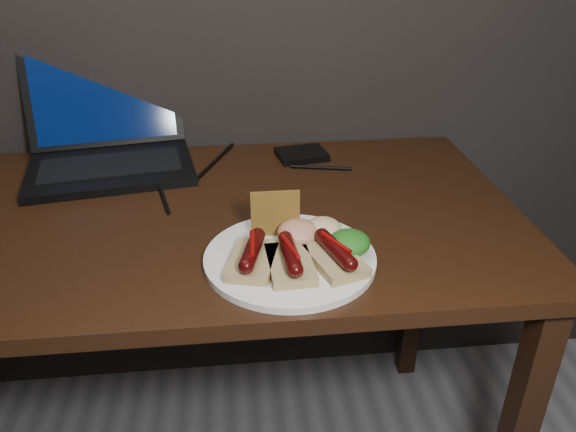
{
  "coord_description": "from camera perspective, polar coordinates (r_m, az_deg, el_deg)",
  "views": [
    {
      "loc": [
        0.14,
        0.4,
        1.27
      ],
      "look_at": [
        0.23,
        1.22,
        0.82
      ],
      "focal_mm": 35.0,
      "sensor_mm": 36.0,
      "label": 1
    }
  ],
  "objects": [
    {
      "name": "crispbread",
      "position": [
        0.97,
        -1.3,
        0.25
      ],
      "size": [
        0.08,
        0.01,
        0.08
      ],
      "primitive_type": "cube",
      "color": "#A37F2C",
      "rests_on": "plate"
    },
    {
      "name": "laptop",
      "position": [
        1.36,
        -17.8,
        7.31
      ],
      "size": [
        0.41,
        0.39,
        0.25
      ],
      "color": "black",
      "rests_on": "desk"
    },
    {
      "name": "bread_sausage_right",
      "position": [
        0.91,
        4.82,
        -3.99
      ],
      "size": [
        0.1,
        0.13,
        0.04
      ],
      "color": "tan",
      "rests_on": "plate"
    },
    {
      "name": "hard_drive",
      "position": [
        1.34,
        1.4,
        6.27
      ],
      "size": [
        0.13,
        0.11,
        0.02
      ],
      "primitive_type": "cube",
      "rotation": [
        0.0,
        0.0,
        0.18
      ],
      "color": "black",
      "rests_on": "desk"
    },
    {
      "name": "bread_sausage_center",
      "position": [
        0.89,
        0.22,
        -4.46
      ],
      "size": [
        0.08,
        0.12,
        0.04
      ],
      "color": "tan",
      "rests_on": "plate"
    },
    {
      "name": "coleslaw_mound",
      "position": [
        0.98,
        3.59,
        -1.28
      ],
      "size": [
        0.06,
        0.06,
        0.04
      ],
      "primitive_type": "ellipsoid",
      "color": "beige",
      "rests_on": "plate"
    },
    {
      "name": "salsa_mound",
      "position": [
        0.96,
        1.04,
        -1.66
      ],
      "size": [
        0.07,
        0.07,
        0.04
      ],
      "primitive_type": "ellipsoid",
      "color": "#9F100F",
      "rests_on": "plate"
    },
    {
      "name": "bread_sausage_left",
      "position": [
        0.91,
        -3.63,
        -4.08
      ],
      "size": [
        0.1,
        0.13,
        0.04
      ],
      "color": "tan",
      "rests_on": "plate"
    },
    {
      "name": "plate",
      "position": [
        0.94,
        0.19,
        -4.3
      ],
      "size": [
        0.35,
        0.35,
        0.01
      ],
      "primitive_type": "cylinder",
      "rotation": [
        0.0,
        0.0,
        0.24
      ],
      "color": "white",
      "rests_on": "desk"
    },
    {
      "name": "salad_greens",
      "position": [
        0.94,
        6.26,
        -2.71
      ],
      "size": [
        0.07,
        0.07,
        0.04
      ],
      "primitive_type": "ellipsoid",
      "color": "#0F4F10",
      "rests_on": "plate"
    },
    {
      "name": "desk",
      "position": [
        1.16,
        -12.36,
        -3.61
      ],
      "size": [
        1.4,
        0.7,
        0.75
      ],
      "color": "black",
      "rests_on": "ground"
    },
    {
      "name": "desk_cables",
      "position": [
        1.24,
        -12.81,
        3.43
      ],
      "size": [
        0.82,
        0.39,
        0.01
      ],
      "color": "black",
      "rests_on": "desk"
    }
  ]
}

